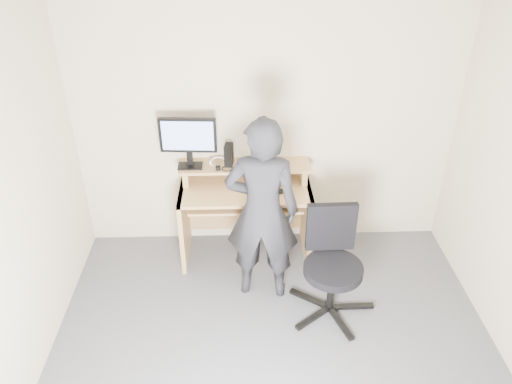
{
  "coord_description": "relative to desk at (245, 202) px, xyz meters",
  "views": [
    {
      "loc": [
        -0.23,
        -2.43,
        3.09
      ],
      "look_at": [
        -0.12,
        1.05,
        0.95
      ],
      "focal_mm": 35.0,
      "sensor_mm": 36.0,
      "label": 1
    }
  ],
  "objects": [
    {
      "name": "office_chair",
      "position": [
        0.69,
        -0.82,
        -0.04
      ],
      "size": [
        0.7,
        0.73,
        0.92
      ],
      "rotation": [
        0.0,
        0.0,
        0.02
      ],
      "color": "black",
      "rests_on": "ground"
    },
    {
      "name": "keyboard",
      "position": [
        -0.01,
        -0.17,
        0.12
      ],
      "size": [
        0.48,
        0.26,
        0.03
      ],
      "primitive_type": "cube",
      "rotation": [
        0.0,
        0.0,
        -0.18
      ],
      "color": "black",
      "rests_on": "desk"
    },
    {
      "name": "smartphone",
      "position": [
        0.34,
        0.06,
        0.37
      ],
      "size": [
        0.08,
        0.14,
        0.01
      ],
      "primitive_type": "cube",
      "rotation": [
        0.0,
        0.0,
        0.13
      ],
      "color": "black",
      "rests_on": "desk"
    },
    {
      "name": "person",
      "position": [
        0.13,
        -0.6,
        0.29
      ],
      "size": [
        0.65,
        0.46,
        1.67
      ],
      "primitive_type": "imported",
      "rotation": [
        0.0,
        0.0,
        3.03
      ],
      "color": "black",
      "rests_on": "ground"
    },
    {
      "name": "monitor",
      "position": [
        -0.5,
        0.04,
        0.65
      ],
      "size": [
        0.51,
        0.14,
        0.48
      ],
      "rotation": [
        0.0,
        0.0,
        -0.07
      ],
      "color": "black",
      "rests_on": "desk"
    },
    {
      "name": "ground",
      "position": [
        0.2,
        -1.53,
        -0.55
      ],
      "size": [
        3.5,
        3.5,
        0.0
      ],
      "primitive_type": "plane",
      "color": "#57585D",
      "rests_on": "ground"
    },
    {
      "name": "back_wall",
      "position": [
        0.2,
        0.22,
        0.7
      ],
      "size": [
        3.5,
        0.02,
        2.5
      ],
      "primitive_type": "cube",
      "color": "beige",
      "rests_on": "ground"
    },
    {
      "name": "desk",
      "position": [
        0.0,
        0.0,
        0.0
      ],
      "size": [
        1.2,
        0.6,
        0.91
      ],
      "color": "tan",
      "rests_on": "ground"
    },
    {
      "name": "ceiling",
      "position": [
        0.2,
        -1.53,
        1.95
      ],
      "size": [
        3.5,
        3.5,
        0.02
      ],
      "primitive_type": "cube",
      "color": "white",
      "rests_on": "back_wall"
    },
    {
      "name": "charger",
      "position": [
        -0.24,
        -0.02,
        0.38
      ],
      "size": [
        0.05,
        0.04,
        0.03
      ],
      "primitive_type": "cube",
      "rotation": [
        0.0,
        0.0,
        0.08
      ],
      "color": "black",
      "rests_on": "desk"
    },
    {
      "name": "travel_mug",
      "position": [
        0.12,
        0.05,
        0.45
      ],
      "size": [
        0.08,
        0.08,
        0.17
      ],
      "primitive_type": "cylinder",
      "rotation": [
        0.0,
        0.0,
        -0.12
      ],
      "color": "silver",
      "rests_on": "desk"
    },
    {
      "name": "external_drive",
      "position": [
        -0.15,
        0.08,
        0.46
      ],
      "size": [
        0.09,
        0.14,
        0.2
      ],
      "primitive_type": "cube",
      "rotation": [
        0.0,
        0.0,
        -0.15
      ],
      "color": "black",
      "rests_on": "desk"
    },
    {
      "name": "headphones",
      "position": [
        -0.25,
        0.11,
        0.37
      ],
      "size": [
        0.16,
        0.16,
        0.06
      ],
      "primitive_type": "torus",
      "rotation": [
        0.26,
        0.0,
        0.02
      ],
      "color": "silver",
      "rests_on": "desk"
    },
    {
      "name": "mouse",
      "position": [
        0.31,
        -0.18,
        0.22
      ],
      "size": [
        0.11,
        0.08,
        0.04
      ],
      "primitive_type": "ellipsoid",
      "rotation": [
        0.0,
        0.0,
        0.22
      ],
      "color": "black",
      "rests_on": "desk"
    }
  ]
}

